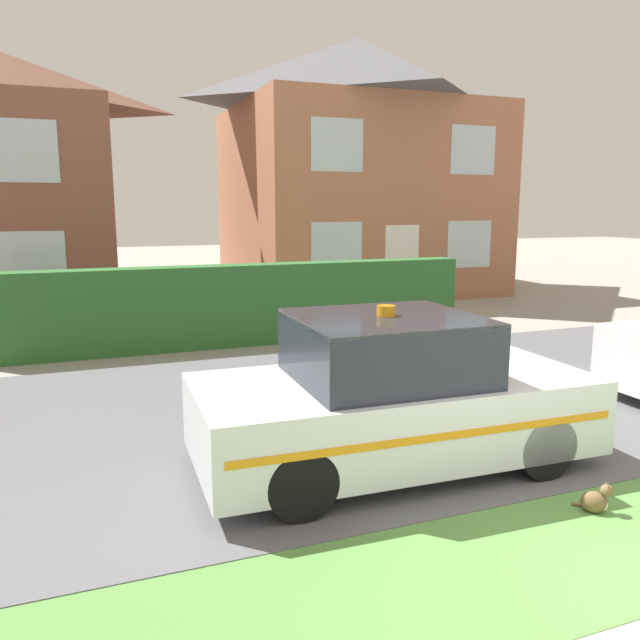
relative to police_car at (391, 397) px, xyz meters
name	(u,v)px	position (x,y,z in m)	size (l,w,h in m)	color
ground_plane	(640,588)	(0.64, -2.46, -0.71)	(80.00, 80.00, 0.00)	gray
road_strip	(366,402)	(0.64, 1.94, -0.71)	(28.00, 6.18, 0.01)	#5B5B60
lawn_verge	(582,548)	(0.64, -1.93, -0.71)	(28.00, 1.56, 0.01)	#568C42
garden_hedge	(244,305)	(0.03, 6.04, 0.04)	(8.92, 0.54, 1.51)	#2D662D
police_car	(391,397)	(0.00, 0.00, 0.00)	(3.96, 1.86, 1.62)	black
cat	(596,500)	(1.18, -1.52, -0.60)	(0.26, 0.30, 0.28)	brown
house_right	(356,165)	(5.37, 12.80, 3.13)	(7.63, 6.87, 7.55)	#A86B4C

